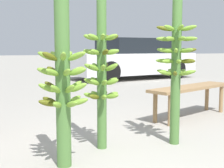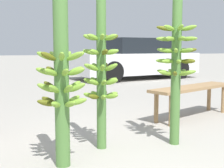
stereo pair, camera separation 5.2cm
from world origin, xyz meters
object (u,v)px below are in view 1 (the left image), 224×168
at_px(banana_stalk_right, 176,59).
at_px(parked_car, 133,59).
at_px(banana_stalk_left, 63,77).
at_px(market_bench, 191,91).
at_px(banana_stalk_center, 102,64).

bearing_deg(banana_stalk_right, parked_car, 66.39).
distance_m(banana_stalk_left, market_bench, 2.49).
distance_m(banana_stalk_center, market_bench, 1.95).
height_order(banana_stalk_right, parked_car, banana_stalk_right).
relative_size(banana_stalk_left, parked_car, 0.36).
relative_size(banana_stalk_right, parked_car, 0.39).
bearing_deg(market_bench, banana_stalk_right, -152.98).
xyz_separation_m(banana_stalk_right, parked_car, (2.84, 6.49, -0.25)).
relative_size(banana_stalk_center, banana_stalk_right, 1.04).
distance_m(market_bench, parked_car, 5.84).
bearing_deg(parked_car, market_bench, 154.61).
xyz_separation_m(banana_stalk_left, banana_stalk_right, (1.24, 0.15, 0.13)).
relative_size(market_bench, parked_car, 0.38).
height_order(market_bench, parked_car, parked_car).
distance_m(banana_stalk_left, banana_stalk_center, 0.58).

